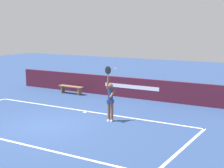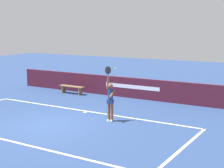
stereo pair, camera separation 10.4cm
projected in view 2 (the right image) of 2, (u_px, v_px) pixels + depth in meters
ground_plane at (49, 125)px, 14.20m from camera, size 60.00×60.00×0.00m
court_lines at (53, 123)px, 14.43m from camera, size 11.51×5.14×0.00m
back_wall at (127, 87)px, 19.78m from camera, size 15.75×0.18×1.17m
tennis_player at (110, 99)px, 14.65m from camera, size 0.46×0.49×2.40m
tennis_ball at (116, 69)px, 14.28m from camera, size 0.07×0.07×0.07m
courtside_bench_near at (72, 88)px, 20.87m from camera, size 1.71×0.39×0.49m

